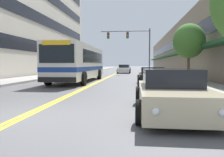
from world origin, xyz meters
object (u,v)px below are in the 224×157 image
at_px(car_dark_grey_parked_left_mid, 91,70).
at_px(car_white_moving_second, 124,69).
at_px(city_bus, 79,62).
at_px(street_lamp_left_near, 1,6).
at_px(car_champagne_parked_left_near, 79,71).
at_px(traffic_signal_mast, 133,42).
at_px(car_slate_blue_moving_lead, 126,68).
at_px(street_tree_right_mid, 189,41).
at_px(car_black_parked_right_mid, 152,77).
at_px(car_beige_parked_right_foreground, 171,93).
at_px(fire_hydrant, 184,80).

distance_m(car_dark_grey_parked_left_mid, car_white_moving_second, 5.56).
distance_m(city_bus, street_lamp_left_near, 7.55).
bearing_deg(car_champagne_parked_left_near, traffic_signal_mast, 32.14).
bearing_deg(car_slate_blue_moving_lead, street_tree_right_mid, -79.98).
distance_m(car_dark_grey_parked_left_mid, car_slate_blue_moving_lead, 19.69).
distance_m(car_champagne_parked_left_near, car_black_parked_right_mid, 15.19).
bearing_deg(car_black_parked_right_mid, car_beige_parked_right_foreground, -90.61).
distance_m(car_beige_parked_right_foreground, traffic_signal_mast, 26.57).
distance_m(traffic_signal_mast, street_lamp_left_near, 21.72).
distance_m(car_champagne_parked_left_near, car_white_moving_second, 9.86).
height_order(car_champagne_parked_left_near, street_lamp_left_near, street_lamp_left_near).
distance_m(city_bus, fire_hydrant, 9.72).
bearing_deg(city_bus, street_tree_right_mid, -4.59).
distance_m(car_dark_grey_parked_left_mid, fire_hydrant, 25.39).
xyz_separation_m(city_bus, car_beige_parked_right_foreground, (6.00, -11.84, -1.09)).
bearing_deg(car_white_moving_second, car_slate_blue_moving_lead, 91.26).
relative_size(car_slate_blue_moving_lead, street_lamp_left_near, 0.57).
bearing_deg(car_slate_blue_moving_lead, car_beige_parked_right_foreground, -85.88).
bearing_deg(street_tree_right_mid, car_dark_grey_parked_left_mid, 122.84).
distance_m(car_white_moving_second, traffic_signal_mast, 5.79).
distance_m(car_beige_parked_right_foreground, car_black_parked_right_mid, 9.32).
bearing_deg(car_slate_blue_moving_lead, street_lamp_left_near, -97.72).
height_order(city_bus, car_beige_parked_right_foreground, city_bus).
bearing_deg(car_champagne_parked_left_near, car_slate_blue_moving_lead, 78.95).
height_order(car_champagne_parked_left_near, street_tree_right_mid, street_tree_right_mid).
bearing_deg(fire_hydrant, street_tree_right_mid, 74.63).
bearing_deg(car_black_parked_right_mid, car_white_moving_second, 98.77).
bearing_deg(fire_hydrant, street_lamp_left_near, -179.37).
xyz_separation_m(car_black_parked_right_mid, fire_hydrant, (1.57, -3.34, -0.03)).
height_order(car_slate_blue_moving_lead, traffic_signal_mast, traffic_signal_mast).
bearing_deg(street_tree_right_mid, fire_hydrant, -105.37).
relative_size(city_bus, car_slate_blue_moving_lead, 2.26).
relative_size(car_black_parked_right_mid, fire_hydrant, 5.51).
xyz_separation_m(car_dark_grey_parked_left_mid, fire_hydrant, (10.26, -23.22, -0.03)).
xyz_separation_m(car_dark_grey_parked_left_mid, car_black_parked_right_mid, (8.69, -19.88, -0.00)).
relative_size(car_beige_parked_right_foreground, street_lamp_left_near, 0.56).
relative_size(car_slate_blue_moving_lead, street_tree_right_mid, 1.05).
bearing_deg(car_white_moving_second, traffic_signal_mast, -67.69).
bearing_deg(car_dark_grey_parked_left_mid, street_tree_right_mid, -57.16).
height_order(city_bus, street_tree_right_mid, street_tree_right_mid).
bearing_deg(car_dark_grey_parked_left_mid, car_black_parked_right_mid, -66.39).
distance_m(city_bus, car_champagne_parked_left_near, 10.30).
bearing_deg(car_white_moving_second, street_tree_right_mid, -71.84).
relative_size(car_beige_parked_right_foreground, street_tree_right_mid, 1.03).
bearing_deg(car_beige_parked_right_foreground, fire_hydrant, 74.40).
bearing_deg(city_bus, street_lamp_left_near, -118.28).
relative_size(car_white_moving_second, street_tree_right_mid, 0.94).
relative_size(car_beige_parked_right_foreground, car_black_parked_right_mid, 1.04).
height_order(street_tree_right_mid, fire_hydrant, street_tree_right_mid).
xyz_separation_m(car_slate_blue_moving_lead, street_lamp_left_near, (-5.74, -42.36, 4.37)).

